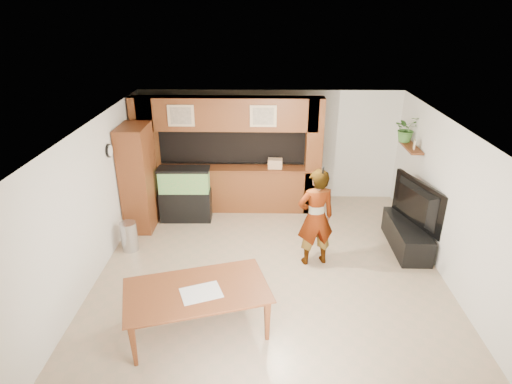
{
  "coord_description": "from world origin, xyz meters",
  "views": [
    {
      "loc": [
        -0.12,
        -6.4,
        4.39
      ],
      "look_at": [
        -0.26,
        0.6,
        1.27
      ],
      "focal_mm": 30.0,
      "sensor_mm": 36.0,
      "label": 1
    }
  ],
  "objects_px": {
    "pantry_cabinet": "(138,178)",
    "television": "(412,204)",
    "person": "(316,218)",
    "dining_table": "(198,311)",
    "aquarium": "(185,195)"
  },
  "relations": [
    {
      "from": "pantry_cabinet",
      "to": "aquarium",
      "type": "height_order",
      "value": "pantry_cabinet"
    },
    {
      "from": "pantry_cabinet",
      "to": "dining_table",
      "type": "distance_m",
      "value": 3.68
    },
    {
      "from": "pantry_cabinet",
      "to": "aquarium",
      "type": "bearing_deg",
      "value": 18.65
    },
    {
      "from": "pantry_cabinet",
      "to": "person",
      "type": "height_order",
      "value": "pantry_cabinet"
    },
    {
      "from": "television",
      "to": "dining_table",
      "type": "distance_m",
      "value": 4.46
    },
    {
      "from": "television",
      "to": "dining_table",
      "type": "xyz_separation_m",
      "value": [
        -3.69,
        -2.42,
        -0.58
      ]
    },
    {
      "from": "dining_table",
      "to": "person",
      "type": "bearing_deg",
      "value": 28.87
    },
    {
      "from": "television",
      "to": "pantry_cabinet",
      "type": "bearing_deg",
      "value": 63.84
    },
    {
      "from": "person",
      "to": "dining_table",
      "type": "relative_size",
      "value": 0.92
    },
    {
      "from": "aquarium",
      "to": "person",
      "type": "distance_m",
      "value": 3.1
    },
    {
      "from": "pantry_cabinet",
      "to": "television",
      "type": "relative_size",
      "value": 1.48
    },
    {
      "from": "pantry_cabinet",
      "to": "aquarium",
      "type": "distance_m",
      "value": 1.06
    },
    {
      "from": "aquarium",
      "to": "dining_table",
      "type": "xyz_separation_m",
      "value": [
        0.78,
        -3.49,
        -0.24
      ]
    },
    {
      "from": "aquarium",
      "to": "television",
      "type": "height_order",
      "value": "television"
    },
    {
      "from": "pantry_cabinet",
      "to": "person",
      "type": "bearing_deg",
      "value": -20.93
    }
  ]
}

